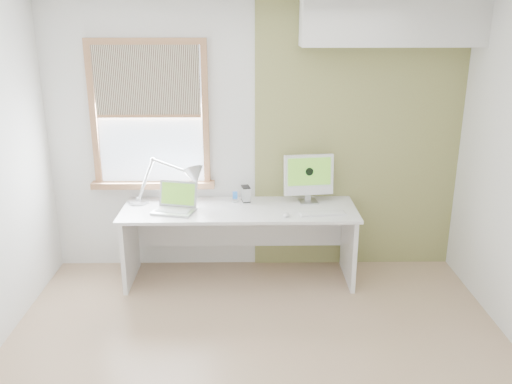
{
  "coord_description": "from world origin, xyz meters",
  "views": [
    {
      "loc": [
        -0.07,
        -3.38,
        2.45
      ],
      "look_at": [
        0.0,
        1.05,
        1.0
      ],
      "focal_mm": 37.84,
      "sensor_mm": 36.0,
      "label": 1
    }
  ],
  "objects_px": {
    "laptop": "(176,204)",
    "desk_lamp": "(184,179)",
    "imac": "(309,176)",
    "external_drive": "(246,194)",
    "desk": "(240,225)"
  },
  "relations": [
    {
      "from": "laptop",
      "to": "external_drive",
      "type": "height_order",
      "value": "laptop"
    },
    {
      "from": "desk_lamp",
      "to": "imac",
      "type": "bearing_deg",
      "value": 0.51
    },
    {
      "from": "external_drive",
      "to": "imac",
      "type": "height_order",
      "value": "imac"
    },
    {
      "from": "external_drive",
      "to": "imac",
      "type": "bearing_deg",
      "value": -2.18
    },
    {
      "from": "laptop",
      "to": "imac",
      "type": "bearing_deg",
      "value": 10.03
    },
    {
      "from": "desk",
      "to": "imac",
      "type": "height_order",
      "value": "imac"
    },
    {
      "from": "desk_lamp",
      "to": "external_drive",
      "type": "height_order",
      "value": "desk_lamp"
    },
    {
      "from": "desk",
      "to": "desk_lamp",
      "type": "height_order",
      "value": "desk_lamp"
    },
    {
      "from": "external_drive",
      "to": "imac",
      "type": "relative_size",
      "value": 0.31
    },
    {
      "from": "desk",
      "to": "external_drive",
      "type": "height_order",
      "value": "external_drive"
    },
    {
      "from": "desk",
      "to": "desk_lamp",
      "type": "xyz_separation_m",
      "value": [
        -0.53,
        0.11,
        0.43
      ]
    },
    {
      "from": "desk",
      "to": "external_drive",
      "type": "relative_size",
      "value": 14.5
    },
    {
      "from": "desk_lamp",
      "to": "laptop",
      "type": "distance_m",
      "value": 0.28
    },
    {
      "from": "laptop",
      "to": "desk_lamp",
      "type": "bearing_deg",
      "value": 74.3
    },
    {
      "from": "desk_lamp",
      "to": "desk",
      "type": "bearing_deg",
      "value": -12.07
    }
  ]
}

